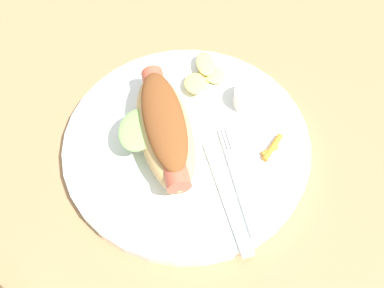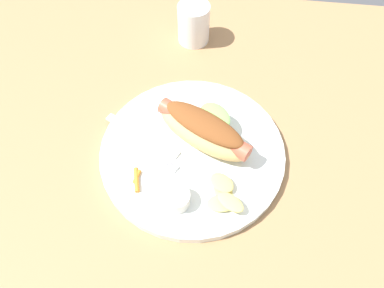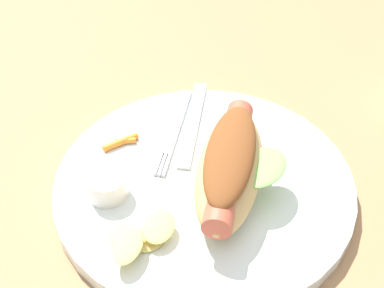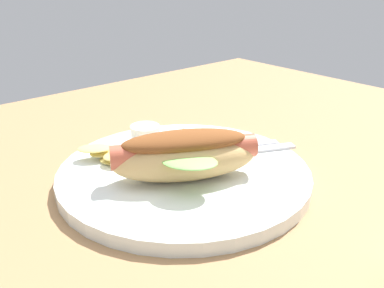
{
  "view_description": "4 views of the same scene",
  "coord_description": "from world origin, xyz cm",
  "px_view_note": "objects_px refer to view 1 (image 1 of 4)",
  "views": [
    {
      "loc": [
        -23.01,
        18.65,
        45.42
      ],
      "look_at": [
        -3.43,
        1.31,
        3.7
      ],
      "focal_mm": 39.84,
      "sensor_mm": 36.0,
      "label": 1
    },
    {
      "loc": [
        2.29,
        -30.87,
        51.71
      ],
      "look_at": [
        -1.39,
        -1.35,
        6.06
      ],
      "focal_mm": 33.91,
      "sensor_mm": 36.0,
      "label": 2
    },
    {
      "loc": [
        35.44,
        -12.57,
        42.43
      ],
      "look_at": [
        -3.55,
        -0.12,
        5.05
      ],
      "focal_mm": 52.58,
      "sensor_mm": 36.0,
      "label": 3
    },
    {
      "loc": [
        28.03,
        35.85,
        24.31
      ],
      "look_at": [
        -2.01,
        1.5,
        4.93
      ],
      "focal_mm": 39.77,
      "sensor_mm": 36.0,
      "label": 4
    }
  ],
  "objects_px": {
    "knife": "(227,195)",
    "chips_pile": "(203,75)",
    "hot_dog": "(167,130)",
    "sauce_ramekin": "(249,98)",
    "fork": "(239,182)",
    "plate": "(187,143)",
    "carrot_garnish": "(272,148)"
  },
  "relations": [
    {
      "from": "sauce_ramekin",
      "to": "plate",
      "type": "bearing_deg",
      "value": 83.23
    },
    {
      "from": "hot_dog",
      "to": "fork",
      "type": "xyz_separation_m",
      "value": [
        -0.1,
        -0.03,
        -0.03
      ]
    },
    {
      "from": "hot_dog",
      "to": "carrot_garnish",
      "type": "relative_size",
      "value": 4.24
    },
    {
      "from": "plate",
      "to": "hot_dog",
      "type": "xyz_separation_m",
      "value": [
        0.01,
        0.02,
        0.04
      ]
    },
    {
      "from": "plate",
      "to": "chips_pile",
      "type": "height_order",
      "value": "chips_pile"
    },
    {
      "from": "sauce_ramekin",
      "to": "fork",
      "type": "bearing_deg",
      "value": 129.11
    },
    {
      "from": "chips_pile",
      "to": "hot_dog",
      "type": "bearing_deg",
      "value": 114.84
    },
    {
      "from": "sauce_ramekin",
      "to": "knife",
      "type": "distance_m",
      "value": 0.13
    },
    {
      "from": "chips_pile",
      "to": "plate",
      "type": "bearing_deg",
      "value": 125.88
    },
    {
      "from": "fork",
      "to": "carrot_garnish",
      "type": "height_order",
      "value": "carrot_garnish"
    },
    {
      "from": "hot_dog",
      "to": "fork",
      "type": "bearing_deg",
      "value": -136.01
    },
    {
      "from": "chips_pile",
      "to": "carrot_garnish",
      "type": "xyz_separation_m",
      "value": [
        -0.14,
        0.01,
        -0.01
      ]
    },
    {
      "from": "sauce_ramekin",
      "to": "chips_pile",
      "type": "distance_m",
      "value": 0.07
    },
    {
      "from": "hot_dog",
      "to": "fork",
      "type": "distance_m",
      "value": 0.1
    },
    {
      "from": "sauce_ramekin",
      "to": "fork",
      "type": "relative_size",
      "value": 0.3
    },
    {
      "from": "sauce_ramekin",
      "to": "chips_pile",
      "type": "bearing_deg",
      "value": 13.29
    },
    {
      "from": "knife",
      "to": "carrot_garnish",
      "type": "bearing_deg",
      "value": -58.53
    },
    {
      "from": "plate",
      "to": "hot_dog",
      "type": "relative_size",
      "value": 1.72
    },
    {
      "from": "fork",
      "to": "knife",
      "type": "distance_m",
      "value": 0.02
    },
    {
      "from": "knife",
      "to": "chips_pile",
      "type": "bearing_deg",
      "value": -7.78
    },
    {
      "from": "hot_dog",
      "to": "plate",
      "type": "bearing_deg",
      "value": -90.25
    },
    {
      "from": "fork",
      "to": "plate",
      "type": "bearing_deg",
      "value": 32.92
    },
    {
      "from": "hot_dog",
      "to": "sauce_ramekin",
      "type": "relative_size",
      "value": 4.4
    },
    {
      "from": "hot_dog",
      "to": "chips_pile",
      "type": "height_order",
      "value": "hot_dog"
    },
    {
      "from": "hot_dog",
      "to": "carrot_garnish",
      "type": "distance_m",
      "value": 0.13
    },
    {
      "from": "plate",
      "to": "knife",
      "type": "xyz_separation_m",
      "value": [
        -0.09,
        0.02,
        0.01
      ]
    },
    {
      "from": "plate",
      "to": "sauce_ramekin",
      "type": "bearing_deg",
      "value": -96.77
    },
    {
      "from": "sauce_ramekin",
      "to": "carrot_garnish",
      "type": "relative_size",
      "value": 0.96
    },
    {
      "from": "plate",
      "to": "fork",
      "type": "distance_m",
      "value": 0.09
    },
    {
      "from": "knife",
      "to": "hot_dog",
      "type": "bearing_deg",
      "value": 28.42
    },
    {
      "from": "carrot_garnish",
      "to": "sauce_ramekin",
      "type": "bearing_deg",
      "value": -23.27
    },
    {
      "from": "plate",
      "to": "sauce_ramekin",
      "type": "distance_m",
      "value": 0.1
    }
  ]
}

